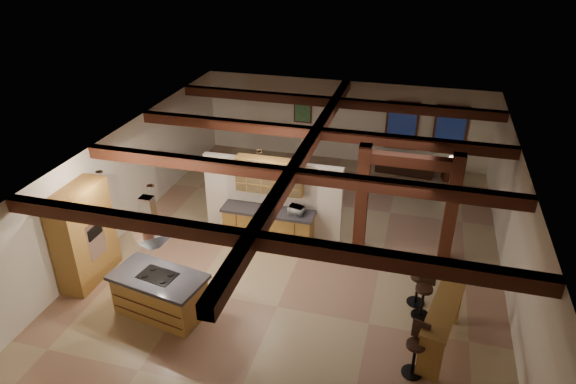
# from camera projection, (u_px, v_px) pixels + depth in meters

# --- Properties ---
(ground) EXTENTS (12.00, 12.00, 0.00)m
(ground) POSITION_uv_depth(u_px,v_px,m) (303.00, 247.00, 13.67)
(ground) COLOR tan
(ground) RESTS_ON ground
(room_walls) EXTENTS (12.00, 12.00, 12.00)m
(room_walls) POSITION_uv_depth(u_px,v_px,m) (304.00, 188.00, 12.84)
(room_walls) COLOR beige
(room_walls) RESTS_ON ground
(ceiling_beams) EXTENTS (10.00, 12.00, 0.28)m
(ceiling_beams) POSITION_uv_depth(u_px,v_px,m) (305.00, 152.00, 12.38)
(ceiling_beams) COLOR #3C1D0F
(ceiling_beams) RESTS_ON room_walls
(timber_posts) EXTENTS (2.50, 0.30, 2.90)m
(timber_posts) POSITION_uv_depth(u_px,v_px,m) (407.00, 192.00, 12.69)
(timber_posts) COLOR #3C1D0F
(timber_posts) RESTS_ON ground
(partition_wall) EXTENTS (3.80, 0.18, 2.20)m
(partition_wall) POSITION_uv_depth(u_px,v_px,m) (272.00, 198.00, 13.82)
(partition_wall) COLOR beige
(partition_wall) RESTS_ON ground
(pantry_cabinet) EXTENTS (0.67, 1.60, 2.40)m
(pantry_cabinet) POSITION_uv_depth(u_px,v_px,m) (84.00, 235.00, 11.98)
(pantry_cabinet) COLOR olive
(pantry_cabinet) RESTS_ON ground
(back_counter) EXTENTS (2.50, 0.66, 0.94)m
(back_counter) POSITION_uv_depth(u_px,v_px,m) (268.00, 225.00, 13.78)
(back_counter) COLOR olive
(back_counter) RESTS_ON ground
(upper_display_cabinet) EXTENTS (1.80, 0.36, 0.95)m
(upper_display_cabinet) POSITION_uv_depth(u_px,v_px,m) (270.00, 176.00, 13.31)
(upper_display_cabinet) COLOR olive
(upper_display_cabinet) RESTS_ON partition_wall
(range_hood) EXTENTS (1.10, 1.10, 1.40)m
(range_hood) POSITION_uv_depth(u_px,v_px,m) (153.00, 245.00, 10.58)
(range_hood) COLOR silver
(range_hood) RESTS_ON room_walls
(back_windows) EXTENTS (2.70, 0.07, 1.70)m
(back_windows) POSITION_uv_depth(u_px,v_px,m) (426.00, 128.00, 17.38)
(back_windows) COLOR #3C1D0F
(back_windows) RESTS_ON room_walls
(framed_art) EXTENTS (0.65, 0.05, 0.85)m
(framed_art) POSITION_uv_depth(u_px,v_px,m) (303.00, 111.00, 18.29)
(framed_art) COLOR #3C1D0F
(framed_art) RESTS_ON room_walls
(recessed_cans) EXTENTS (3.16, 2.46, 0.03)m
(recessed_cans) POSITION_uv_depth(u_px,v_px,m) (172.00, 169.00, 11.27)
(recessed_cans) COLOR silver
(recessed_cans) RESTS_ON room_walls
(kitchen_island) EXTENTS (2.19, 1.42, 1.01)m
(kitchen_island) POSITION_uv_depth(u_px,v_px,m) (160.00, 294.00, 11.17)
(kitchen_island) COLOR olive
(kitchen_island) RESTS_ON ground
(dining_table) EXTENTS (1.85, 1.17, 0.62)m
(dining_table) POSITION_uv_depth(u_px,v_px,m) (301.00, 193.00, 15.75)
(dining_table) COLOR #422210
(dining_table) RESTS_ON ground
(sofa) EXTENTS (2.00, 0.93, 0.57)m
(sofa) POSITION_uv_depth(u_px,v_px,m) (405.00, 164.00, 17.67)
(sofa) COLOR black
(sofa) RESTS_ON ground
(microwave) EXTENTS (0.44, 0.34, 0.22)m
(microwave) POSITION_uv_depth(u_px,v_px,m) (296.00, 210.00, 13.33)
(microwave) COLOR silver
(microwave) RESTS_ON back_counter
(bar_counter) EXTENTS (0.90, 2.05, 1.05)m
(bar_counter) POSITION_uv_depth(u_px,v_px,m) (442.00, 320.00, 10.14)
(bar_counter) COLOR olive
(bar_counter) RESTS_ON ground
(side_table) EXTENTS (0.52, 0.52, 0.54)m
(side_table) POSITION_uv_depth(u_px,v_px,m) (450.00, 172.00, 17.15)
(side_table) COLOR #3C1D0F
(side_table) RESTS_ON ground
(table_lamp) EXTENTS (0.25, 0.25, 0.30)m
(table_lamp) POSITION_uv_depth(u_px,v_px,m) (452.00, 159.00, 16.92)
(table_lamp) COLOR black
(table_lamp) RESTS_ON side_table
(bar_stool_a) EXTENTS (0.43, 0.44, 1.15)m
(bar_stool_a) POSITION_uv_depth(u_px,v_px,m) (416.00, 349.00, 9.61)
(bar_stool_a) COLOR black
(bar_stool_a) RESTS_ON ground
(bar_stool_b) EXTENTS (0.43, 0.44, 1.18)m
(bar_stool_b) POSITION_uv_depth(u_px,v_px,m) (424.00, 293.00, 11.04)
(bar_stool_b) COLOR black
(bar_stool_b) RESTS_ON ground
(bar_stool_c) EXTENTS (0.43, 0.44, 1.15)m
(bar_stool_c) POSITION_uv_depth(u_px,v_px,m) (419.00, 281.00, 11.44)
(bar_stool_c) COLOR black
(bar_stool_c) RESTS_ON ground
(dining_chairs) EXTENTS (2.10, 2.10, 1.11)m
(dining_chairs) POSITION_uv_depth(u_px,v_px,m) (302.00, 186.00, 15.63)
(dining_chairs) COLOR #3C1D0F
(dining_chairs) RESTS_ON ground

